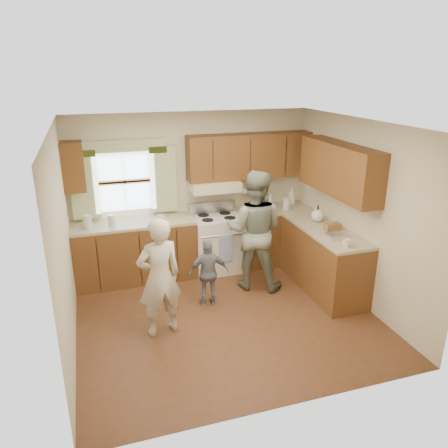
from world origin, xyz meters
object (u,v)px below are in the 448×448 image
object	(u,v)px
stove	(216,242)
woman_right	(254,231)
woman_left	(159,278)
child	(209,273)

from	to	relation	value
stove	woman_right	distance (m)	0.92
stove	woman_left	size ratio (longest dim) A/B	0.71
child	stove	bearing A→B (deg)	-107.09
stove	woman_right	bearing A→B (deg)	-64.18
stove	child	size ratio (longest dim) A/B	1.12
woman_right	child	size ratio (longest dim) A/B	1.86
stove	woman_left	distance (m)	1.96
child	woman_right	bearing A→B (deg)	-152.62
stove	woman_right	xyz separation A→B (m)	(0.36, -0.74, 0.42)
woman_left	child	xyz separation A→B (m)	(0.74, 0.48, -0.27)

